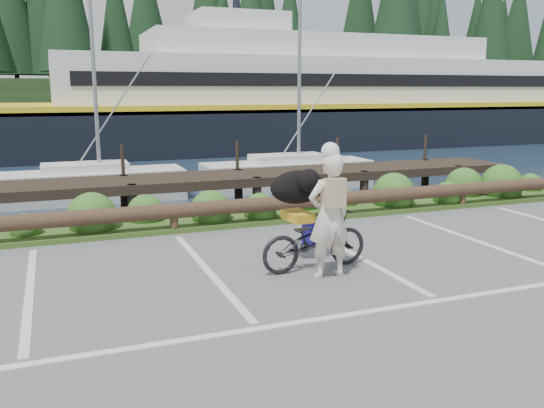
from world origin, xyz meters
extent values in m
plane|color=#59595B|center=(0.00, 0.00, 0.00)|extent=(72.00, 72.00, 0.00)
plane|color=#1B2C42|center=(0.00, 48.00, -1.20)|extent=(160.00, 160.00, 0.00)
cube|color=#3D5B21|center=(0.00, 5.30, 0.05)|extent=(34.00, 1.60, 0.10)
imported|color=black|center=(1.61, 1.49, 0.48)|extent=(1.86, 0.77, 0.96)
imported|color=silver|center=(1.64, 1.07, 0.95)|extent=(0.72, 0.51, 1.90)
ellipsoid|color=black|center=(1.57, 2.07, 1.23)|extent=(0.54, 0.99, 0.55)
camera|label=1|loc=(-2.15, -6.48, 2.81)|focal=38.00mm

